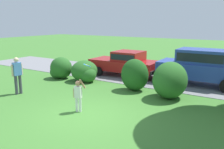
{
  "coord_description": "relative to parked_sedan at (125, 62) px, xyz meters",
  "views": [
    {
      "loc": [
        5.31,
        -6.61,
        3.38
      ],
      "look_at": [
        -0.23,
        2.08,
        1.1
      ],
      "focal_mm": 39.14,
      "sensor_mm": 36.0,
      "label": 1
    }
  ],
  "objects": [
    {
      "name": "ground_plane",
      "position": [
        2.0,
        -6.41,
        -0.85
      ],
      "size": [
        80.0,
        80.0,
        0.0
      ],
      "primitive_type": "plane",
      "color": "#3D752D"
    },
    {
      "name": "parked_suv",
      "position": [
        4.51,
        0.23,
        0.23
      ],
      "size": [
        4.74,
        2.18,
        1.92
      ],
      "color": "#28429E",
      "rests_on": "ground"
    },
    {
      "name": "adult_onlooker",
      "position": [
        -2.33,
        -6.07,
        0.13
      ],
      "size": [
        0.29,
        0.52,
        1.74
      ],
      "color": "#3F3F4C",
      "rests_on": "ground"
    },
    {
      "name": "parked_sedan",
      "position": [
        0.0,
        0.0,
        0.0
      ],
      "size": [
        4.43,
        2.15,
        1.56
      ],
      "color": "maroon",
      "rests_on": "ground"
    },
    {
      "name": "shrub_near_tree",
      "position": [
        -2.95,
        -2.65,
        -0.26
      ],
      "size": [
        1.36,
        1.2,
        1.27
      ],
      "color": "#286023",
      "rests_on": "ground"
    },
    {
      "name": "driveway_strip",
      "position": [
        2.0,
        0.3,
        -0.84
      ],
      "size": [
        28.0,
        4.4,
        0.02
      ],
      "primitive_type": "cube",
      "color": "slate",
      "rests_on": "ground"
    },
    {
      "name": "shrub_centre",
      "position": [
        1.99,
        -2.59,
        -0.06
      ],
      "size": [
        1.39,
        1.12,
        1.57
      ],
      "color": "#1E511C",
      "rests_on": "ground"
    },
    {
      "name": "shrub_centre_left",
      "position": [
        -1.24,
        -2.44,
        -0.29
      ],
      "size": [
        1.6,
        1.55,
        1.18
      ],
      "color": "#286023",
      "rests_on": "ground"
    },
    {
      "name": "shrub_centre_right",
      "position": [
        3.87,
        -2.84,
        -0.03
      ],
      "size": [
        1.49,
        1.77,
        1.63
      ],
      "color": "#286023",
      "rests_on": "ground"
    },
    {
      "name": "child_thrower",
      "position": [
        1.55,
        -6.33,
        -0.13
      ],
      "size": [
        0.41,
        0.34,
        1.29
      ],
      "color": "white",
      "rests_on": "ground"
    },
    {
      "name": "frisbee",
      "position": [
        1.74,
        -6.01,
        0.91
      ],
      "size": [
        0.3,
        0.27,
        0.18
      ],
      "color": "#337FDB"
    }
  ]
}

